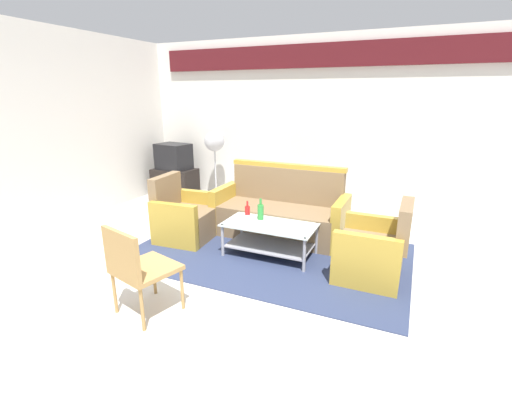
{
  "coord_description": "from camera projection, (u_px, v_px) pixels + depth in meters",
  "views": [
    {
      "loc": [
        1.54,
        -3.0,
        1.9
      ],
      "look_at": [
        -0.12,
        0.71,
        0.65
      ],
      "focal_mm": 25.38,
      "sensor_mm": 36.0,
      "label": 1
    }
  ],
  "objects": [
    {
      "name": "wall_back",
      "position": [
        320.0,
        120.0,
        6.01
      ],
      "size": [
        6.52,
        0.19,
        2.8
      ],
      "color": "silver",
      "rests_on": "ground"
    },
    {
      "name": "armchair_left",
      "position": [
        185.0,
        218.0,
        4.88
      ],
      "size": [
        0.74,
        0.8,
        0.85
      ],
      "rotation": [
        0.0,
        0.0,
        -1.5
      ],
      "color": "#7F6647",
      "rests_on": "rug"
    },
    {
      "name": "armchair_right",
      "position": [
        373.0,
        252.0,
        3.84
      ],
      "size": [
        0.71,
        0.76,
        0.85
      ],
      "rotation": [
        0.0,
        0.0,
        1.56
      ],
      "color": "#7F6647",
      "rests_on": "rug"
    },
    {
      "name": "rug",
      "position": [
        269.0,
        253.0,
        4.48
      ],
      "size": [
        3.29,
        2.05,
        0.01
      ],
      "primitive_type": "cube",
      "color": "#2D3856",
      "rests_on": "ground"
    },
    {
      "name": "bottle_red",
      "position": [
        247.0,
        212.0,
        4.49
      ],
      "size": [
        0.06,
        0.06,
        0.22
      ],
      "color": "red",
      "rests_on": "coffee_table"
    },
    {
      "name": "coffee_table",
      "position": [
        270.0,
        235.0,
        4.36
      ],
      "size": [
        1.1,
        0.6,
        0.4
      ],
      "color": "silver",
      "rests_on": "rug"
    },
    {
      "name": "couch",
      "position": [
        280.0,
        214.0,
        4.97
      ],
      "size": [
        1.8,
        0.74,
        0.96
      ],
      "rotation": [
        0.0,
        0.0,
        3.14
      ],
      "color": "#7F6647",
      "rests_on": "rug"
    },
    {
      "name": "ground_plane",
      "position": [
        239.0,
        283.0,
        3.78
      ],
      "size": [
        14.0,
        14.0,
        0.0
      ],
      "primitive_type": "plane",
      "color": "beige"
    },
    {
      "name": "pedestal_fan",
      "position": [
        215.0,
        145.0,
        6.44
      ],
      "size": [
        0.36,
        0.36,
        1.27
      ],
      "color": "#2D2D33",
      "rests_on": "ground"
    },
    {
      "name": "tv_stand",
      "position": [
        175.0,
        182.0,
        6.96
      ],
      "size": [
        0.8,
        0.5,
        0.52
      ],
      "primitive_type": "cube",
      "color": "black",
      "rests_on": "ground"
    },
    {
      "name": "bottle_green",
      "position": [
        261.0,
        212.0,
        4.44
      ],
      "size": [
        0.08,
        0.08,
        0.27
      ],
      "color": "#2D8C38",
      "rests_on": "coffee_table"
    },
    {
      "name": "wall_left",
      "position": [
        2.0,
        135.0,
        4.55
      ],
      "size": [
        0.12,
        6.2,
        2.8
      ],
      "primitive_type": "cube",
      "color": "silver",
      "rests_on": "ground"
    },
    {
      "name": "wicker_chair",
      "position": [
        137.0,
        265.0,
        3.1
      ],
      "size": [
        0.59,
        0.59,
        0.84
      ],
      "rotation": [
        0.0,
        0.0,
        -0.26
      ],
      "color": "#AD844C",
      "rests_on": "ground"
    },
    {
      "name": "television",
      "position": [
        174.0,
        157.0,
        6.81
      ],
      "size": [
        0.65,
        0.52,
        0.48
      ],
      "rotation": [
        0.0,
        0.0,
        3.01
      ],
      "color": "black",
      "rests_on": "tv_stand"
    },
    {
      "name": "cup",
      "position": [
        247.0,
        220.0,
        4.28
      ],
      "size": [
        0.08,
        0.08,
        0.1
      ],
      "primitive_type": "cylinder",
      "color": "silver",
      "rests_on": "coffee_table"
    }
  ]
}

